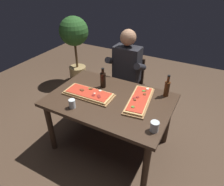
% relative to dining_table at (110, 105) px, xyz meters
% --- Properties ---
extents(ground_plane, '(6.40, 6.40, 0.00)m').
position_rel_dining_table_xyz_m(ground_plane, '(0.00, 0.00, -0.64)').
color(ground_plane, '#4C3828').
extents(dining_table, '(1.40, 0.96, 0.74)m').
position_rel_dining_table_xyz_m(dining_table, '(0.00, 0.00, 0.00)').
color(dining_table, '#3D2B1E').
rests_on(dining_table, ground_plane).
extents(pizza_rectangular_front, '(0.61, 0.28, 0.05)m').
position_rel_dining_table_xyz_m(pizza_rectangular_front, '(-0.26, -0.05, 0.12)').
color(pizza_rectangular_front, olive).
rests_on(pizza_rectangular_front, dining_table).
extents(pizza_rectangular_left, '(0.31, 0.63, 0.05)m').
position_rel_dining_table_xyz_m(pizza_rectangular_left, '(0.32, 0.11, 0.12)').
color(pizza_rectangular_left, olive).
rests_on(pizza_rectangular_left, dining_table).
extents(wine_bottle_dark, '(0.07, 0.07, 0.26)m').
position_rel_dining_table_xyz_m(wine_bottle_dark, '(-0.20, 0.19, 0.20)').
color(wine_bottle_dark, black).
rests_on(wine_bottle_dark, dining_table).
extents(oil_bottle_amber, '(0.06, 0.06, 0.27)m').
position_rel_dining_table_xyz_m(oil_bottle_amber, '(0.55, 0.37, 0.20)').
color(oil_bottle_amber, '#47230F').
rests_on(oil_bottle_amber, dining_table).
extents(tumbler_near_camera, '(0.07, 0.07, 0.10)m').
position_rel_dining_table_xyz_m(tumbler_near_camera, '(-0.28, -0.34, 0.14)').
color(tumbler_near_camera, silver).
rests_on(tumbler_near_camera, dining_table).
extents(tumbler_far_side, '(0.08, 0.08, 0.10)m').
position_rel_dining_table_xyz_m(tumbler_far_side, '(0.62, -0.27, 0.15)').
color(tumbler_far_side, silver).
rests_on(tumbler_far_side, dining_table).
extents(diner_chair, '(0.44, 0.44, 0.87)m').
position_rel_dining_table_xyz_m(diner_chair, '(-0.14, 0.86, -0.16)').
color(diner_chair, black).
rests_on(diner_chair, ground_plane).
extents(seated_diner, '(0.53, 0.41, 1.33)m').
position_rel_dining_table_xyz_m(seated_diner, '(-0.14, 0.74, 0.10)').
color(seated_diner, '#23232D').
rests_on(seated_diner, ground_plane).
extents(potted_plant_corner, '(0.53, 0.53, 1.28)m').
position_rel_dining_table_xyz_m(potted_plant_corner, '(-1.45, 1.26, 0.21)').
color(potted_plant_corner, tan).
rests_on(potted_plant_corner, ground_plane).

